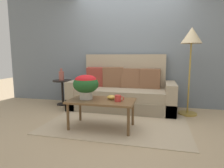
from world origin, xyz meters
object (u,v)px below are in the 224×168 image
(side_table, at_px, (62,88))
(table_vase, at_px, (61,75))
(coffee_table, at_px, (102,103))
(floor_lamp, at_px, (191,43))
(snack_bowl, at_px, (111,97))
(couch, at_px, (122,92))
(coffee_mug, at_px, (118,98))
(potted_plant, at_px, (86,84))

(side_table, relative_size, table_vase, 2.15)
(coffee_table, bearing_deg, table_vase, 138.01)
(floor_lamp, distance_m, snack_bowl, 1.86)
(couch, xyz_separation_m, coffee_mug, (0.18, -1.25, 0.15))
(table_vase, bearing_deg, floor_lamp, -1.94)
(coffee_table, bearing_deg, snack_bowl, 25.76)
(side_table, bearing_deg, potted_plant, -48.49)
(side_table, relative_size, potted_plant, 1.45)
(couch, xyz_separation_m, potted_plant, (-0.35, -1.21, 0.34))
(coffee_table, bearing_deg, floor_lamp, 37.70)
(potted_plant, distance_m, table_vase, 1.59)
(side_table, height_order, snack_bowl, side_table)
(coffee_table, height_order, coffee_mug, coffee_mug)
(side_table, height_order, potted_plant, potted_plant)
(coffee_table, distance_m, potted_plant, 0.39)
(snack_bowl, height_order, table_vase, table_vase)
(coffee_mug, bearing_deg, coffee_table, 172.54)
(potted_plant, bearing_deg, coffee_mug, -4.62)
(coffee_table, relative_size, side_table, 1.76)
(floor_lamp, distance_m, table_vase, 2.83)
(table_vase, bearing_deg, coffee_mug, -37.56)
(couch, bearing_deg, coffee_mug, -81.96)
(couch, bearing_deg, side_table, -179.89)
(couch, height_order, side_table, couch)
(snack_bowl, relative_size, table_vase, 0.51)
(potted_plant, bearing_deg, snack_bowl, 8.75)
(coffee_mug, xyz_separation_m, table_vase, (-1.59, 1.23, 0.19))
(couch, distance_m, potted_plant, 1.30)
(floor_lamp, xyz_separation_m, coffee_mug, (-1.15, -1.13, -0.87))
(side_table, distance_m, coffee_mug, 2.02)
(couch, xyz_separation_m, floor_lamp, (1.32, -0.11, 1.02))
(couch, bearing_deg, snack_bowl, -87.68)
(potted_plant, bearing_deg, floor_lamp, 33.03)
(table_vase, bearing_deg, potted_plant, -48.00)
(coffee_table, distance_m, coffee_mug, 0.29)
(side_table, bearing_deg, coffee_table, -42.47)
(floor_lamp, distance_m, potted_plant, 2.11)
(coffee_table, relative_size, snack_bowl, 7.39)
(couch, height_order, snack_bowl, couch)
(coffee_mug, height_order, snack_bowl, coffee_mug)
(coffee_table, xyz_separation_m, coffee_mug, (0.27, -0.04, 0.10))
(couch, relative_size, coffee_table, 2.14)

